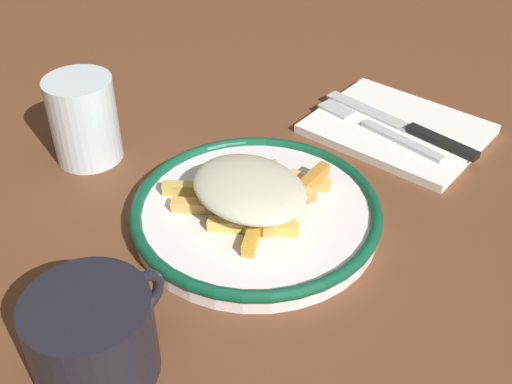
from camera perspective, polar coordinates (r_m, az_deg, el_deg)
ground_plane at (r=0.63m, az=-0.00°, el=-2.71°), size 2.60×2.60×0.00m
plate at (r=0.62m, az=-0.00°, el=-1.83°), size 0.25×0.25×0.02m
fries_heap at (r=0.60m, az=-0.23°, el=0.03°), size 0.15×0.16×0.04m
napkin at (r=0.78m, az=12.67°, el=5.60°), size 0.16×0.19×0.01m
fork at (r=0.76m, az=10.99°, el=5.61°), size 0.04×0.18×0.01m
knife at (r=0.77m, az=13.90°, el=5.57°), size 0.04×0.21×0.01m
water_glass at (r=0.72m, az=-15.32°, el=6.34°), size 0.07×0.07×0.10m
coffee_mug at (r=0.50m, az=-14.51°, el=-12.54°), size 0.12×0.10×0.07m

